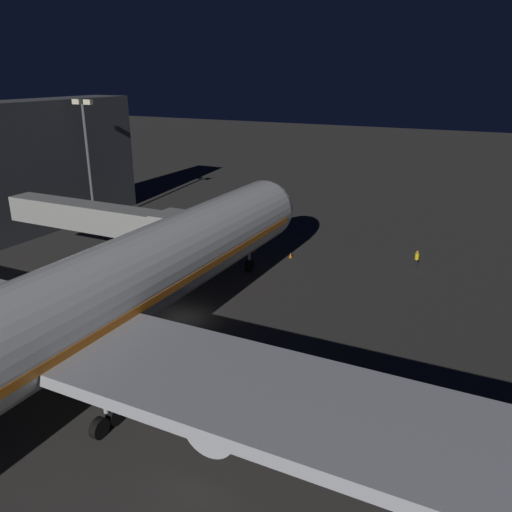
# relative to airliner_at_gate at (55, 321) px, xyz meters

# --- Properties ---
(ground_plane) EXTENTS (320.00, 320.00, 0.00)m
(ground_plane) POSITION_rel_airliner_at_gate_xyz_m (-0.00, -12.54, -5.44)
(ground_plane) COLOR #383533
(airliner_at_gate) EXTENTS (59.16, 62.88, 17.99)m
(airliner_at_gate) POSITION_rel_airliner_at_gate_xyz_m (0.00, 0.00, 0.00)
(airliner_at_gate) COLOR silver
(airliner_at_gate) RESTS_ON ground_plane
(jet_bridge) EXTENTS (21.41, 3.40, 7.10)m
(jet_bridge) POSITION_rel_airliner_at_gate_xyz_m (11.54, -17.80, 0.13)
(jet_bridge) COLOR #9E9E99
(jet_bridge) RESTS_ON ground_plane
(apron_floodlight_mast) EXTENTS (2.90, 0.50, 15.85)m
(apron_floodlight_mast) POSITION_rel_airliner_at_gate_xyz_m (25.50, -30.14, 3.89)
(apron_floodlight_mast) COLOR #59595E
(apron_floodlight_mast) RESTS_ON ground_plane
(ground_crew_near_nose_gear) EXTENTS (0.40, 0.40, 1.90)m
(ground_crew_near_nose_gear) POSITION_rel_airliner_at_gate_xyz_m (-14.95, -32.83, -4.39)
(ground_crew_near_nose_gear) COLOR black
(ground_crew_near_nose_gear) RESTS_ON ground_plane
(traffic_cone_nose_port) EXTENTS (0.36, 0.36, 0.55)m
(traffic_cone_nose_port) POSITION_rel_airliner_at_gate_xyz_m (-2.20, -30.05, -5.17)
(traffic_cone_nose_port) COLOR orange
(traffic_cone_nose_port) RESTS_ON ground_plane
(traffic_cone_nose_starboard) EXTENTS (0.36, 0.36, 0.55)m
(traffic_cone_nose_starboard) POSITION_rel_airliner_at_gate_xyz_m (2.20, -30.05, -5.17)
(traffic_cone_nose_starboard) COLOR orange
(traffic_cone_nose_starboard) RESTS_ON ground_plane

